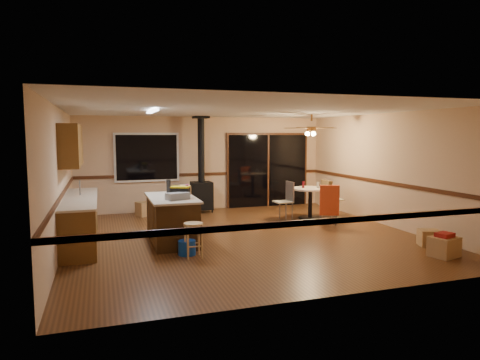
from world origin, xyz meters
name	(u,v)px	position (x,y,z in m)	size (l,w,h in m)	color
floor	(245,236)	(0.00, 0.00, 0.00)	(7.00, 7.00, 0.00)	#533017
ceiling	(245,110)	(0.00, 0.00, 2.60)	(7.00, 7.00, 0.00)	silver
wall_back	(205,163)	(0.00, 3.50, 1.30)	(7.00, 7.00, 0.00)	tan
wall_front	(333,198)	(0.00, -3.50, 1.30)	(7.00, 7.00, 0.00)	tan
wall_left	(60,180)	(-3.50, 0.00, 1.30)	(7.00, 7.00, 0.00)	tan
wall_right	(389,170)	(3.50, 0.00, 1.30)	(7.00, 7.00, 0.00)	tan
chair_rail	(245,189)	(0.00, 0.00, 1.00)	(7.00, 7.00, 0.08)	#412010
window	(147,157)	(-1.60, 3.45, 1.50)	(1.72, 0.10, 1.32)	black
sliding_door	(268,171)	(1.90, 3.45, 1.05)	(2.52, 0.10, 2.10)	black
lower_cabinets	(81,221)	(-3.20, 0.50, 0.43)	(0.60, 3.00, 0.86)	brown
countertop	(80,198)	(-3.20, 0.50, 0.88)	(0.64, 3.04, 0.04)	#C6B49A
upper_cabinets	(71,145)	(-3.33, 0.70, 1.90)	(0.35, 2.00, 0.80)	brown
kitchen_island	(172,219)	(-1.50, 0.00, 0.45)	(0.88, 1.68, 0.90)	#36210D
wood_stove	(201,186)	(-0.20, 3.05, 0.73)	(0.55, 0.50, 2.52)	black
ceiling_fan	(311,130)	(2.18, 1.28, 2.21)	(0.24, 0.24, 0.55)	brown
fluorescent_strip	(152,111)	(-1.80, 0.30, 2.56)	(0.10, 1.20, 0.04)	white
toolbox_grey	(178,196)	(-1.45, -0.39, 0.96)	(0.41, 0.23, 0.13)	slate
toolbox_black	(180,193)	(-1.36, -0.18, 1.00)	(0.35, 0.18, 0.19)	black
toolbox_yellow_lid	(180,187)	(-1.36, -0.18, 1.11)	(0.35, 0.18, 0.03)	gold
box_on_island	(185,190)	(-1.18, 0.30, 0.99)	(0.20, 0.27, 0.18)	#A27848
bottle_dark	(169,187)	(-1.51, 0.30, 1.05)	(0.09, 0.09, 0.30)	black
bottle_pink	(187,190)	(-1.18, 0.06, 1.01)	(0.07, 0.07, 0.23)	#D84C8C
bottle_white	(169,189)	(-1.46, 0.51, 0.98)	(0.05, 0.05, 0.16)	white
bar_stool	(193,240)	(-1.32, -1.17, 0.30)	(0.33, 0.33, 0.60)	tan
blue_bucket	(187,248)	(-1.40, -0.98, 0.13)	(0.31, 0.31, 0.26)	#0D41BF
dining_table	(310,198)	(2.18, 1.28, 0.53)	(0.92, 0.92, 0.78)	black
glass_red	(303,184)	(2.03, 1.38, 0.86)	(0.06, 0.06, 0.17)	#590C14
glass_cream	(318,185)	(2.36, 1.23, 0.85)	(0.06, 0.06, 0.15)	beige
chair_left	(287,196)	(1.58, 1.39, 0.59)	(0.43, 0.42, 0.51)	#C1B68F
chair_near	(329,200)	(2.21, 0.41, 0.60)	(0.56, 0.58, 0.70)	#C1B68F
chair_right	(327,194)	(2.69, 1.34, 0.60)	(0.48, 0.44, 0.70)	#C1B68F
box_under_window	(146,209)	(-1.70, 3.00, 0.18)	(0.46, 0.37, 0.37)	#A27848
box_corner_a	(444,247)	(2.81, -2.47, 0.17)	(0.45, 0.38, 0.35)	#A27848
box_corner_b	(429,238)	(3.10, -1.80, 0.15)	(0.38, 0.32, 0.30)	#A27848
box_small_red	(445,235)	(2.81, -2.47, 0.38)	(0.28, 0.23, 0.07)	maroon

